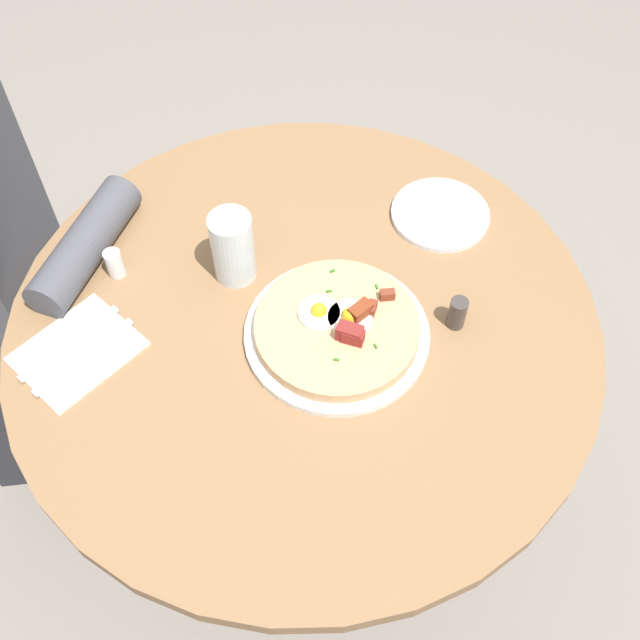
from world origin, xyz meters
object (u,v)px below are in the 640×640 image
breakfast_pizza (338,327)px  salt_shaker (115,263)px  dining_table (305,379)px  water_glass (233,247)px  bread_plate (440,214)px  fork (84,357)px  knife (70,343)px  pepper_shaker (457,313)px  pizza_plate (337,334)px

breakfast_pizza → salt_shaker: (-0.17, -0.34, 0.00)m
dining_table → water_glass: (-0.11, -0.10, 0.24)m
breakfast_pizza → bread_plate: 0.31m
fork → knife: 0.04m
water_glass → pepper_shaker: (0.14, 0.33, -0.03)m
breakfast_pizza → fork: 0.38m
knife → water_glass: bearing=-16.7°
breakfast_pizza → bread_plate: size_ratio=1.48×
fork → knife: size_ratio=1.00×
pepper_shaker → salt_shaker: bearing=-107.4°
dining_table → pizza_plate: (0.04, 0.05, 0.19)m
salt_shaker → knife: bearing=-26.5°
fork → pepper_shaker: bearing=-40.5°
pizza_plate → bread_plate: pizza_plate is taller
pizza_plate → breakfast_pizza: (-0.00, 0.00, 0.02)m
dining_table → breakfast_pizza: (0.04, 0.05, 0.21)m
water_glass → salt_shaker: water_glass is taller
fork → water_glass: size_ratio=1.43×
knife → water_glass: water_glass is taller
salt_shaker → pepper_shaker: size_ratio=0.90×
pizza_plate → salt_shaker: bearing=-116.1°
pizza_plate → bread_plate: (-0.23, 0.21, -0.00)m
dining_table → breakfast_pizza: 0.22m
salt_shaker → bread_plate: bearing=96.4°
dining_table → fork: (0.03, -0.34, 0.19)m
bread_plate → water_glass: (0.08, -0.36, 0.06)m
bread_plate → pepper_shaker: size_ratio=3.03×
water_glass → breakfast_pizza: bearing=45.7°
pepper_shaker → bread_plate: bearing=173.8°
bread_plate → water_glass: bearing=-76.8°
breakfast_pizza → salt_shaker: 0.38m
pepper_shaker → pizza_plate: bearing=-89.5°
breakfast_pizza → water_glass: water_glass is taller
knife → pizza_plate: bearing=-44.7°
dining_table → breakfast_pizza: breakfast_pizza is taller
fork → pepper_shaker: (0.00, 0.57, 0.02)m
breakfast_pizza → pizza_plate: bearing=-78.5°
pizza_plate → dining_table: bearing=-129.5°
dining_table → pepper_shaker: pepper_shaker is taller
pizza_plate → breakfast_pizza: 0.02m
bread_plate → salt_shaker: size_ratio=3.37×
pizza_plate → fork: pizza_plate is taller
bread_plate → knife: bread_plate is taller
pizza_plate → pepper_shaker: bearing=90.5°
breakfast_pizza → bread_plate: (-0.23, 0.21, -0.02)m
dining_table → fork: size_ratio=5.16×
salt_shaker → pepper_shaker: (0.16, 0.52, 0.00)m
pizza_plate → salt_shaker: salt_shaker is taller
dining_table → water_glass: bearing=-136.7°
salt_shaker → pepper_shaker: bearing=72.6°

